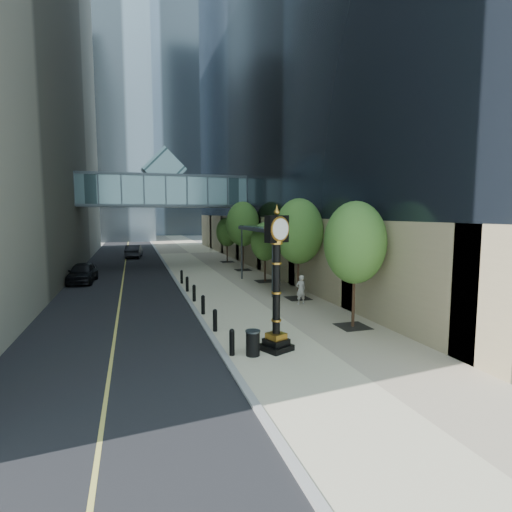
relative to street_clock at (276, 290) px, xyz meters
The scene contains 16 objects.
ground 2.79m from the street_clock, 48.43° to the right, with size 320.00×320.00×0.00m, color gray.
road 39.50m from the street_clock, 98.86° to the left, with size 8.00×180.00×0.02m, color black.
sidewalk 39.07m from the street_clock, 87.16° to the left, with size 8.00×180.00×0.06m, color beige.
curb 39.08m from the street_clock, 93.04° to the left, with size 0.25×180.00×0.07m, color gray.
distant_tower_a 83.53m from the street_clock, 100.02° to the left, with size 24.00×22.00×78.00m, color #90A6B6.
distant_tower_b 103.63m from the street_clock, 83.97° to the left, with size 26.00×24.00×90.00m, color #90A6B6.
distant_tower_c 122.80m from the street_clock, 92.44° to the left, with size 22.00×22.00×65.00m, color #90A6B6.
skywalk 27.55m from the street_clock, 94.39° to the left, with size 17.00×4.20×5.80m.
entrance_canopy 13.80m from the street_clock, 71.21° to the left, with size 3.00×8.00×4.38m.
bollard_row 8.37m from the street_clock, 102.55° to the left, with size 0.20×16.20×0.90m.
street_trees 14.62m from the street_clock, 71.85° to the left, with size 3.09×28.59×6.34m.
street_clock is the anchor object (origin of this frame).
trash_bin 2.19m from the street_clock, 163.77° to the right, with size 0.52×0.52×0.90m, color black.
pedestrian 8.20m from the street_clock, 59.74° to the left, with size 0.63×0.41×1.72m, color #B3ADA4.
car_near 20.90m from the street_clock, 115.54° to the left, with size 1.84×4.56×1.55m, color black.
car_far 36.29m from the street_clock, 98.16° to the left, with size 1.62×4.64×1.53m, color black.
Camera 1 is at (-6.10, -13.05, 5.36)m, focal length 28.00 mm.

